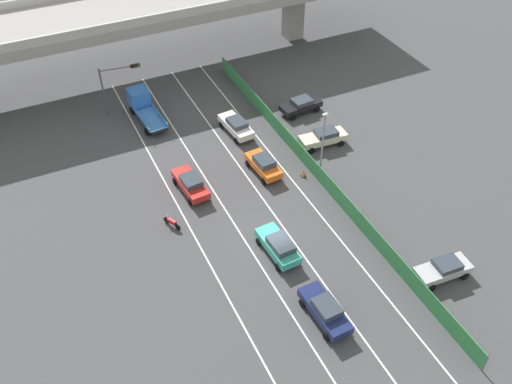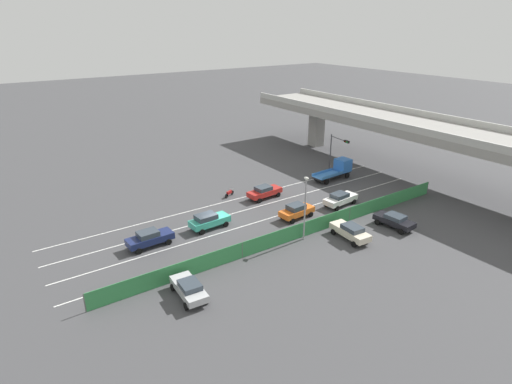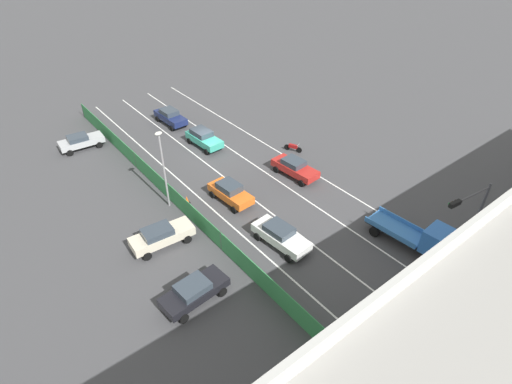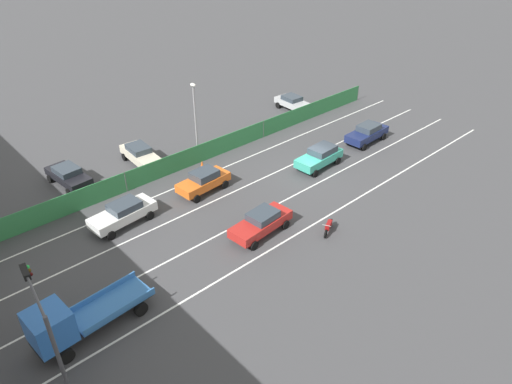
# 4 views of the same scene
# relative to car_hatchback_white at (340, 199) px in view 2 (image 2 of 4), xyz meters

# --- Properties ---
(ground_plane) EXTENTS (300.00, 300.00, 0.00)m
(ground_plane) POSITION_rel_car_hatchback_white_xyz_m (-3.71, -15.52, -0.92)
(ground_plane) COLOR #424244
(lane_line_left_edge) EXTENTS (0.14, 47.86, 0.01)m
(lane_line_left_edge) POSITION_rel_car_hatchback_white_xyz_m (-9.05, -9.59, -0.91)
(lane_line_left_edge) COLOR silver
(lane_line_left_edge) RESTS_ON ground
(lane_line_mid_left) EXTENTS (0.14, 47.86, 0.01)m
(lane_line_mid_left) POSITION_rel_car_hatchback_white_xyz_m (-5.49, -9.59, -0.91)
(lane_line_mid_left) COLOR silver
(lane_line_mid_left) RESTS_ON ground
(lane_line_mid_right) EXTENTS (0.14, 47.86, 0.01)m
(lane_line_mid_right) POSITION_rel_car_hatchback_white_xyz_m (-1.93, -9.59, -0.91)
(lane_line_mid_right) COLOR silver
(lane_line_mid_right) RESTS_ON ground
(lane_line_right_edge) EXTENTS (0.14, 47.86, 0.01)m
(lane_line_right_edge) POSITION_rel_car_hatchback_white_xyz_m (1.63, -9.59, -0.91)
(lane_line_right_edge) COLOR silver
(lane_line_right_edge) RESTS_ON ground
(elevated_overpass) EXTENTS (59.15, 10.33, 8.80)m
(elevated_overpass) POSITION_rel_car_hatchback_white_xyz_m (-3.71, 16.34, 6.15)
(elevated_overpass) COLOR gray
(elevated_overpass) RESTS_ON ground
(green_fence) EXTENTS (0.10, 43.96, 1.69)m
(green_fence) POSITION_rel_car_hatchback_white_xyz_m (3.76, -9.59, -0.07)
(green_fence) COLOR #338447
(green_fence) RESTS_ON ground
(car_hatchback_white) EXTENTS (2.32, 4.83, 1.66)m
(car_hatchback_white) POSITION_rel_car_hatchback_white_xyz_m (0.00, 0.00, 0.00)
(car_hatchback_white) COLOR silver
(car_hatchback_white) RESTS_ON ground
(car_taxi_teal) EXTENTS (2.19, 4.60, 1.75)m
(car_taxi_teal) POSITION_rel_car_hatchback_white_xyz_m (-3.69, -16.48, 0.05)
(car_taxi_teal) COLOR teal
(car_taxi_teal) RESTS_ON ground
(car_sedan_red) EXTENTS (2.26, 4.82, 1.64)m
(car_sedan_red) POSITION_rel_car_hatchback_white_xyz_m (-7.29, -6.37, -0.01)
(car_sedan_red) COLOR red
(car_sedan_red) RESTS_ON ground
(car_taxi_orange) EXTENTS (2.19, 4.41, 1.73)m
(car_taxi_orange) POSITION_rel_car_hatchback_white_xyz_m (-0.26, -6.81, 0.02)
(car_taxi_orange) COLOR orange
(car_taxi_orange) RESTS_ON ground
(car_sedan_navy) EXTENTS (2.13, 4.77, 1.71)m
(car_sedan_navy) POSITION_rel_car_hatchback_white_xyz_m (-3.51, -23.37, 0.02)
(car_sedan_navy) COLOR navy
(car_sedan_navy) RESTS_ON ground
(flatbed_truck_blue) EXTENTS (2.58, 6.51, 2.67)m
(flatbed_truck_blue) POSITION_rel_car_hatchback_white_xyz_m (-7.55, 7.09, 0.45)
(flatbed_truck_blue) COLOR black
(flatbed_truck_blue) RESTS_ON ground
(motorcycle) EXTENTS (0.98, 1.81, 0.93)m
(motorcycle) POSITION_rel_car_hatchback_white_xyz_m (-10.31, -9.86, -0.46)
(motorcycle) COLOR black
(motorcycle) RESTS_ON ground
(parked_wagon_silver) EXTENTS (4.49, 2.20, 1.53)m
(parked_wagon_silver) POSITION_rel_car_hatchback_white_xyz_m (6.60, -23.93, -0.06)
(parked_wagon_silver) COLOR #B2B5B7
(parked_wagon_silver) RESTS_ON ground
(parked_sedan_cream) EXTENTS (4.80, 2.20, 1.63)m
(parked_sedan_cream) POSITION_rel_car_hatchback_white_xyz_m (6.95, -5.47, -0.00)
(parked_sedan_cream) COLOR beige
(parked_sedan_cream) RESTS_ON ground
(parked_sedan_dark) EXTENTS (4.60, 2.33, 1.54)m
(parked_sedan_dark) POSITION_rel_car_hatchback_white_xyz_m (7.77, 0.57, -0.05)
(parked_sedan_dark) COLOR black
(parked_sedan_dark) RESTS_ON ground
(traffic_light) EXTENTS (4.15, 0.83, 5.59)m
(traffic_light) POSITION_rel_car_hatchback_white_xyz_m (-9.54, 8.51, 3.07)
(traffic_light) COLOR #47474C
(traffic_light) RESTS_ON ground
(street_lamp) EXTENTS (0.60, 0.36, 6.95)m
(street_lamp) POSITION_rel_car_hatchback_white_xyz_m (4.20, -9.51, 3.32)
(street_lamp) COLOR gray
(street_lamp) RESTS_ON ground
(traffic_cone) EXTENTS (0.47, 0.47, 0.69)m
(traffic_cone) POSITION_rel_car_hatchback_white_xyz_m (2.84, -8.92, -0.60)
(traffic_cone) COLOR orange
(traffic_cone) RESTS_ON ground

